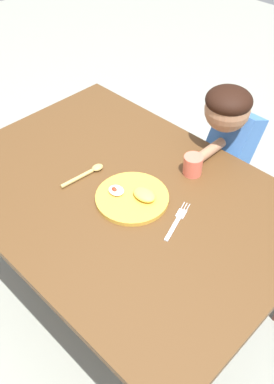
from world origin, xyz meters
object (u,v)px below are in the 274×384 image
Objects in this scene: fork at (177,221)px; drinking_cup at (193,165)px; person at (227,166)px; spoon at (87,173)px; plate at (133,197)px.

drinking_cup is (-0.13, 0.24, 0.04)m from fork.
person is at bearing 94.10° from drinking_cup.
spoon is at bearing 66.38° from person.
plate is 0.60m from person.
person is at bearing -18.71° from spoon.
drinking_cup reaches higher than plate.
fork is at bearing -61.89° from drinking_cup.
drinking_cup is (0.29, 0.30, 0.03)m from spoon.
plate is 0.19m from fork.
fork is at bearing 8.85° from plate.
drinking_cup is 0.37m from person.
person is (0.04, 0.58, -0.17)m from plate.
fork is 0.28m from drinking_cup.
plate reaches higher than spoon.
person reaches higher than spoon.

